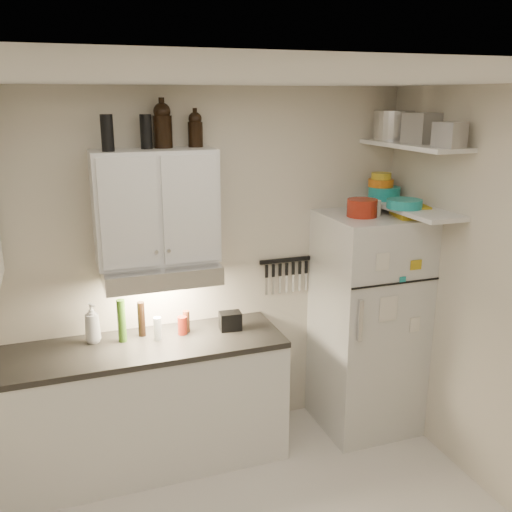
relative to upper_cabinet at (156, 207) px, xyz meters
name	(u,v)px	position (x,y,z in m)	size (l,w,h in m)	color
ceiling	(272,77)	(0.30, -1.33, 0.78)	(3.20, 3.00, 0.02)	white
back_wall	(196,271)	(0.30, 0.18, -0.53)	(3.20, 0.02, 2.60)	beige
base_cabinet	(132,410)	(-0.25, -0.14, -1.39)	(2.10, 0.60, 0.88)	white
countertop	(128,349)	(-0.25, -0.14, -0.93)	(2.10, 0.62, 0.04)	#272622
upper_cabinet	(156,207)	(0.00, 0.00, 0.00)	(0.80, 0.33, 0.75)	white
range_hood	(160,272)	(0.00, -0.06, -0.44)	(0.76, 0.46, 0.12)	silver
fridge	(367,323)	(1.55, -0.18, -0.98)	(0.70, 0.68, 1.70)	silver
shelf_hi	(413,145)	(1.75, -0.31, 0.38)	(0.30, 0.95, 0.03)	white
shelf_lo	(408,208)	(1.75, -0.31, -0.07)	(0.30, 0.95, 0.03)	white
knife_strip	(286,260)	(1.00, 0.15, -0.51)	(0.42, 0.02, 0.03)	black
dutch_oven	(362,208)	(1.43, -0.21, -0.06)	(0.22, 0.22, 0.13)	maroon
book_stack	(410,211)	(1.75, -0.33, -0.08)	(0.21, 0.26, 0.09)	gold
spice_jar	(376,208)	(1.54, -0.22, -0.07)	(0.07, 0.07, 0.11)	silver
stock_pot	(394,125)	(1.78, 0.00, 0.50)	(0.30, 0.30, 0.21)	silver
tin_a	(422,128)	(1.78, -0.36, 0.49)	(0.21, 0.19, 0.21)	#AAAAAD
tin_b	(450,135)	(1.75, -0.69, 0.47)	(0.16, 0.16, 0.16)	#AAAAAD
bowl_teal	(384,193)	(1.73, -0.02, 0.00)	(0.24, 0.24, 0.09)	teal
bowl_orange	(381,183)	(1.71, 0.00, 0.07)	(0.19, 0.19, 0.06)	orange
bowl_yellow	(381,176)	(1.71, 0.00, 0.13)	(0.15, 0.15, 0.05)	gold
plates	(404,204)	(1.67, -0.37, -0.02)	(0.25, 0.25, 0.06)	teal
growler_a	(162,125)	(0.08, 0.07, 0.52)	(0.13, 0.13, 0.30)	black
growler_b	(195,129)	(0.30, 0.07, 0.49)	(0.10, 0.10, 0.24)	black
thermos_a	(146,132)	(-0.03, 0.04, 0.48)	(0.08, 0.08, 0.22)	black
thermos_b	(107,133)	(-0.28, -0.06, 0.49)	(0.08, 0.08, 0.22)	black
soap_bottle	(92,321)	(-0.46, 0.02, -0.75)	(0.12, 0.12, 0.31)	white
pepper_mill	(186,321)	(0.17, -0.02, -0.83)	(0.05, 0.05, 0.15)	brown
oil_bottle	(122,321)	(-0.27, -0.04, -0.76)	(0.06, 0.06, 0.30)	#366218
vinegar_bottle	(141,319)	(-0.13, 0.01, -0.78)	(0.05, 0.05, 0.25)	black
clear_bottle	(158,329)	(-0.04, -0.09, -0.82)	(0.05, 0.05, 0.16)	silver
red_jar	(182,326)	(0.14, -0.06, -0.84)	(0.07, 0.07, 0.13)	maroon
caddy	(230,321)	(0.48, -0.09, -0.84)	(0.15, 0.11, 0.13)	black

